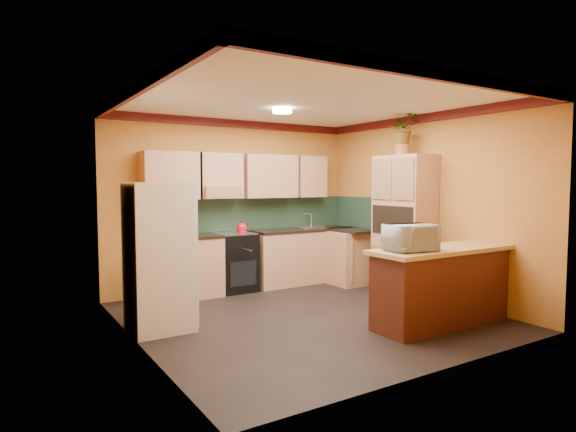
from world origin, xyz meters
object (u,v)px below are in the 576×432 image
object	(u,v)px
base_cabinets_back	(269,260)
stove	(235,262)
microwave	(411,238)
pantry	(404,226)
breakfast_bar	(441,288)
fridge	(159,257)

from	to	relation	value
base_cabinets_back	stove	size ratio (longest dim) A/B	4.01
microwave	pantry	bearing A→B (deg)	53.78
pantry	breakfast_bar	size ratio (longest dim) A/B	1.17
base_cabinets_back	pantry	bearing A→B (deg)	-50.28
base_cabinets_back	stove	bearing A→B (deg)	-180.00
fridge	breakfast_bar	bearing A→B (deg)	-28.51
stove	microwave	xyz separation A→B (m)	(0.77, -2.94, 0.63)
breakfast_bar	microwave	world-z (taller)	microwave
base_cabinets_back	microwave	bearing A→B (deg)	-87.10
fridge	breakfast_bar	xyz separation A→B (m)	(2.92, -1.58, -0.41)
base_cabinets_back	fridge	world-z (taller)	fridge
pantry	microwave	bearing A→B (deg)	-133.21
breakfast_bar	microwave	bearing A→B (deg)	180.00
stove	microwave	world-z (taller)	microwave
breakfast_bar	pantry	bearing A→B (deg)	62.20
pantry	breakfast_bar	bearing A→B (deg)	-117.80
base_cabinets_back	breakfast_bar	distance (m)	3.02
fridge	pantry	distance (m)	3.62
base_cabinets_back	breakfast_bar	size ratio (longest dim) A/B	2.03
base_cabinets_back	pantry	xyz separation A→B (m)	(1.37, -1.64, 0.61)
base_cabinets_back	microwave	distance (m)	3.01
pantry	breakfast_bar	xyz separation A→B (m)	(-0.68, -1.29, -0.61)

